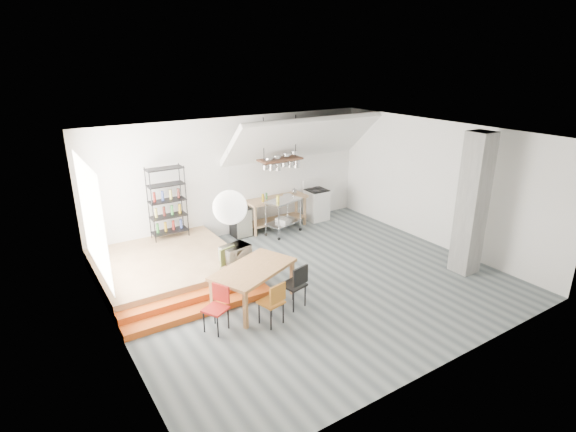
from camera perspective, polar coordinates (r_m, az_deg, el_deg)
floor at (r=10.00m, az=2.70°, el=-8.23°), size 8.00×8.00×0.00m
wall_back at (r=12.25m, az=-6.76°, el=4.97°), size 8.00×0.04×3.20m
wall_left at (r=7.88m, az=-21.61°, el=-4.73°), size 0.04×7.00×3.20m
wall_right at (r=12.05m, az=18.55°, el=3.83°), size 0.04×7.00×3.20m
ceiling at (r=8.97m, az=3.02°, el=10.18°), size 8.00×7.00×0.02m
slope_ceiling at (r=12.43m, az=1.88°, el=9.79°), size 4.40×1.44×1.32m
window_pane at (r=9.20m, az=-23.64°, el=-0.23°), size 0.02×2.50×2.20m
platform at (r=10.54m, az=-15.04°, el=-6.18°), size 3.00×3.00×0.40m
step_lower at (r=8.96m, az=-10.90°, el=-11.64°), size 3.00×0.35×0.13m
step_upper at (r=9.22m, az=-11.78°, el=-10.30°), size 3.00×0.35×0.27m
concrete_column at (r=10.65m, az=22.35°, el=1.37°), size 0.50×0.50×3.20m
kitchen_counter at (r=12.74m, az=-1.45°, el=1.10°), size 1.80×0.60×0.91m
stove at (r=13.53m, az=3.61°, el=1.54°), size 0.60×0.60×1.18m
pot_rack at (r=12.20m, az=-0.83°, el=6.86°), size 1.20×0.50×1.43m
wire_shelving at (r=11.34m, az=-15.09°, el=1.80°), size 0.88×0.38×1.80m
microwave_shelf at (r=9.69m, az=-6.65°, el=-5.68°), size 0.60×0.40×0.16m
paper_lantern at (r=7.83m, az=-7.38°, el=1.10°), size 0.60×0.60×0.60m
dining_table at (r=8.82m, az=-4.40°, el=-7.06°), size 1.92×1.53×0.80m
chair_mustard at (r=8.25m, az=-1.83°, el=-10.63°), size 0.47×0.47×0.86m
chair_black at (r=8.76m, az=1.03°, el=-8.45°), size 0.50×0.50×0.91m
chair_olive at (r=9.49m, az=-7.17°, el=-6.26°), size 0.52×0.52×0.92m
chair_red at (r=8.24m, az=-8.92°, el=-10.99°), size 0.52×0.52×0.84m
rolling_cart at (r=12.34m, az=-0.60°, el=0.53°), size 1.10×0.81×0.98m
mini_fridge at (r=12.34m, az=-6.04°, el=-0.73°), size 0.47×0.47×0.80m
microwave at (r=9.61m, az=-6.70°, el=-4.69°), size 0.67×0.52×0.33m
bowl at (r=12.77m, az=-0.08°, el=2.63°), size 0.28×0.28×0.06m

